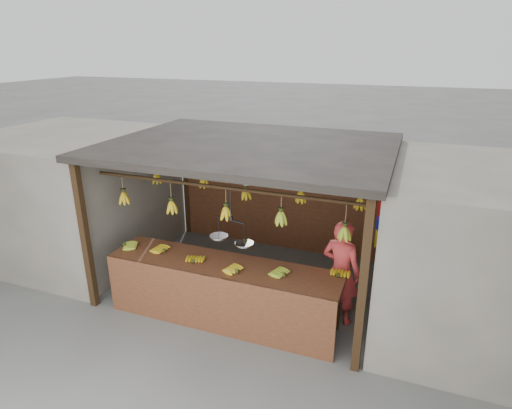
% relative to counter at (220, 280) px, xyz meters
% --- Properties ---
extents(ground, '(80.00, 80.00, 0.00)m').
position_rel_counter_xyz_m(ground, '(-0.03, 1.23, -0.70)').
color(ground, '#5B5B57').
extents(stall, '(4.30, 3.30, 2.40)m').
position_rel_counter_xyz_m(stall, '(-0.03, 1.56, 1.27)').
color(stall, black).
rests_on(stall, ground).
extents(neighbor_left, '(3.00, 3.00, 2.30)m').
position_rel_counter_xyz_m(neighbor_left, '(-3.63, 1.23, 0.45)').
color(neighbor_left, slate).
rests_on(neighbor_left, ground).
extents(neighbor_right, '(3.00, 3.00, 2.30)m').
position_rel_counter_xyz_m(neighbor_right, '(3.57, 1.23, 0.45)').
color(neighbor_right, slate).
rests_on(neighbor_right, ground).
extents(counter, '(3.46, 0.77, 0.96)m').
position_rel_counter_xyz_m(counter, '(0.00, 0.00, 0.00)').
color(counter, '#582E1A').
rests_on(counter, ground).
extents(hanging_bananas, '(3.62, 2.18, 0.39)m').
position_rel_counter_xyz_m(hanging_bananas, '(-0.04, 1.23, 0.92)').
color(hanging_bananas, gold).
rests_on(hanging_bananas, ground).
extents(balance_scale, '(0.68, 0.35, 0.77)m').
position_rel_counter_xyz_m(balance_scale, '(0.09, 0.23, 0.58)').
color(balance_scale, black).
rests_on(balance_scale, ground).
extents(vendor, '(0.65, 0.52, 1.57)m').
position_rel_counter_xyz_m(vendor, '(1.57, 0.68, 0.08)').
color(vendor, '#BF3333').
rests_on(vendor, ground).
extents(bag_bundles, '(0.08, 0.26, 1.23)m').
position_rel_counter_xyz_m(bag_bundles, '(1.91, 2.58, 0.31)').
color(bag_bundles, '#199926').
rests_on(bag_bundles, ground).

